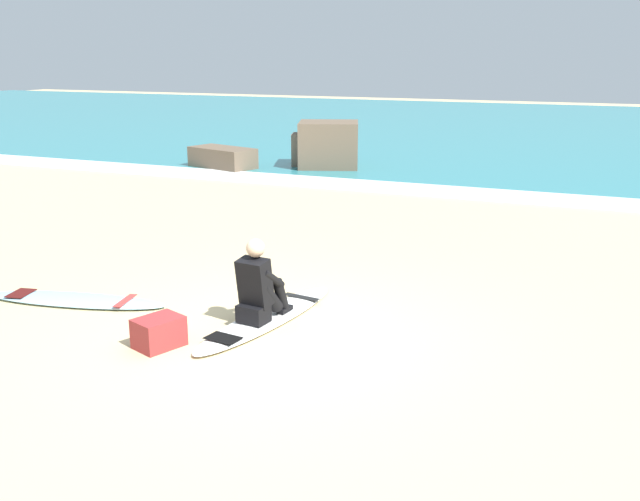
{
  "coord_description": "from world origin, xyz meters",
  "views": [
    {
      "loc": [
        3.26,
        -6.62,
        3.02
      ],
      "look_at": [
        -0.16,
        1.63,
        0.55
      ],
      "focal_mm": 40.81,
      "sensor_mm": 36.0,
      "label": 1
    }
  ],
  "objects": [
    {
      "name": "ground_plane",
      "position": [
        0.0,
        0.0,
        0.0
      ],
      "size": [
        80.0,
        80.0,
        0.0
      ],
      "primitive_type": "plane",
      "color": "#CCB584"
    },
    {
      "name": "sea",
      "position": [
        0.0,
        22.48,
        0.05
      ],
      "size": [
        80.0,
        28.0,
        0.1
      ],
      "primitive_type": "cube",
      "color": "teal",
      "rests_on": "ground"
    },
    {
      "name": "breaking_foam",
      "position": [
        0.0,
        8.78,
        0.06
      ],
      "size": [
        80.0,
        0.9,
        0.11
      ],
      "primitive_type": "cube",
      "color": "white",
      "rests_on": "ground"
    },
    {
      "name": "surfboard_main",
      "position": [
        -0.31,
        0.43,
        0.04
      ],
      "size": [
        0.9,
        2.64,
        0.08
      ],
      "color": "white",
      "rests_on": "ground"
    },
    {
      "name": "surfer_seated",
      "position": [
        -0.34,
        0.28,
        0.44
      ],
      "size": [
        0.42,
        0.74,
        0.95
      ],
      "color": "black",
      "rests_on": "surfboard_main"
    },
    {
      "name": "surfboard_spare_near",
      "position": [
        -2.79,
        0.07,
        0.04
      ],
      "size": [
        2.41,
        0.96,
        0.08
      ],
      "color": "#9ED1E5",
      "rests_on": "ground"
    },
    {
      "name": "rock_outcrop_distant",
      "position": [
        -4.35,
        10.53,
        0.53
      ],
      "size": [
        4.38,
        2.69,
        1.26
      ],
      "color": "brown",
      "rests_on": "ground"
    },
    {
      "name": "beach_bag",
      "position": [
        -1.02,
        -0.7,
        0.16
      ],
      "size": [
        0.51,
        0.58,
        0.32
      ],
      "primitive_type": "cube",
      "rotation": [
        0.0,
        0.0,
        -0.36
      ],
      "color": "maroon",
      "rests_on": "ground"
    }
  ]
}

